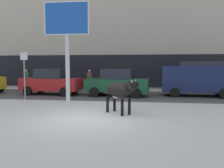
{
  "coord_description": "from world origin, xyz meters",
  "views": [
    {
      "loc": [
        2.15,
        -8.46,
        2.02
      ],
      "look_at": [
        0.54,
        3.05,
        1.1
      ],
      "focal_mm": 36.49,
      "sensor_mm": 36.0,
      "label": 1
    }
  ],
  "objects_px": {
    "street_sign": "(24,72)",
    "billboard": "(67,25)",
    "cow_black": "(119,90)",
    "pedestrian_near_billboard": "(26,79)",
    "car_darkgreen_sedan": "(117,83)",
    "pedestrian_by_cars": "(89,80)",
    "car_red_sedan": "(52,82)",
    "car_navy_van": "(198,78)"
  },
  "relations": [
    {
      "from": "pedestrian_near_billboard",
      "to": "street_sign",
      "type": "bearing_deg",
      "value": -62.37
    },
    {
      "from": "car_navy_van",
      "to": "street_sign",
      "type": "xyz_separation_m",
      "value": [
        -10.65,
        -3.14,
        0.43
      ]
    },
    {
      "from": "pedestrian_by_cars",
      "to": "street_sign",
      "type": "bearing_deg",
      "value": -115.6
    },
    {
      "from": "pedestrian_near_billboard",
      "to": "street_sign",
      "type": "xyz_separation_m",
      "value": [
        2.88,
        -5.5,
        0.79
      ]
    },
    {
      "from": "cow_black",
      "to": "pedestrian_near_billboard",
      "type": "relative_size",
      "value": 0.96
    },
    {
      "from": "street_sign",
      "to": "billboard",
      "type": "bearing_deg",
      "value": -7.02
    },
    {
      "from": "car_darkgreen_sedan",
      "to": "car_navy_van",
      "type": "relative_size",
      "value": 0.91
    },
    {
      "from": "street_sign",
      "to": "car_darkgreen_sedan",
      "type": "bearing_deg",
      "value": 25.52
    },
    {
      "from": "car_red_sedan",
      "to": "street_sign",
      "type": "distance_m",
      "value": 2.82
    },
    {
      "from": "car_red_sedan",
      "to": "billboard",
      "type": "bearing_deg",
      "value": -53.52
    },
    {
      "from": "car_navy_van",
      "to": "cow_black",
      "type": "bearing_deg",
      "value": -125.83
    },
    {
      "from": "pedestrian_by_cars",
      "to": "cow_black",
      "type": "bearing_deg",
      "value": -68.7
    },
    {
      "from": "car_darkgreen_sedan",
      "to": "pedestrian_by_cars",
      "type": "height_order",
      "value": "car_darkgreen_sedan"
    },
    {
      "from": "billboard",
      "to": "pedestrian_by_cars",
      "type": "height_order",
      "value": "billboard"
    },
    {
      "from": "car_red_sedan",
      "to": "car_darkgreen_sedan",
      "type": "bearing_deg",
      "value": -1.56
    },
    {
      "from": "cow_black",
      "to": "car_navy_van",
      "type": "height_order",
      "value": "car_navy_van"
    },
    {
      "from": "car_red_sedan",
      "to": "car_darkgreen_sedan",
      "type": "relative_size",
      "value": 1.0
    },
    {
      "from": "cow_black",
      "to": "street_sign",
      "type": "xyz_separation_m",
      "value": [
        -6.04,
        3.24,
        0.68
      ]
    },
    {
      "from": "cow_black",
      "to": "car_darkgreen_sedan",
      "type": "xyz_separation_m",
      "value": [
        -0.75,
        5.77,
        -0.09
      ]
    },
    {
      "from": "cow_black",
      "to": "car_red_sedan",
      "type": "bearing_deg",
      "value": 132.8
    },
    {
      "from": "car_darkgreen_sedan",
      "to": "street_sign",
      "type": "xyz_separation_m",
      "value": [
        -5.29,
        -2.53,
        0.76
      ]
    },
    {
      "from": "pedestrian_near_billboard",
      "to": "pedestrian_by_cars",
      "type": "bearing_deg",
      "value": 0.0
    },
    {
      "from": "car_darkgreen_sedan",
      "to": "pedestrian_near_billboard",
      "type": "xyz_separation_m",
      "value": [
        -8.17,
        2.97,
        -0.03
      ]
    },
    {
      "from": "car_red_sedan",
      "to": "car_darkgreen_sedan",
      "type": "xyz_separation_m",
      "value": [
        4.71,
        -0.13,
        0.0
      ]
    },
    {
      "from": "cow_black",
      "to": "street_sign",
      "type": "bearing_deg",
      "value": 151.77
    },
    {
      "from": "car_red_sedan",
      "to": "street_sign",
      "type": "xyz_separation_m",
      "value": [
        -0.58,
        -2.65,
        0.76
      ]
    },
    {
      "from": "billboard",
      "to": "car_red_sedan",
      "type": "xyz_separation_m",
      "value": [
        -2.22,
        3.0,
        -3.41
      ]
    },
    {
      "from": "cow_black",
      "to": "car_red_sedan",
      "type": "height_order",
      "value": "car_red_sedan"
    },
    {
      "from": "car_navy_van",
      "to": "street_sign",
      "type": "height_order",
      "value": "street_sign"
    },
    {
      "from": "car_darkgreen_sedan",
      "to": "car_navy_van",
      "type": "distance_m",
      "value": 5.4
    },
    {
      "from": "car_darkgreen_sedan",
      "to": "street_sign",
      "type": "height_order",
      "value": "street_sign"
    },
    {
      "from": "pedestrian_by_cars",
      "to": "car_darkgreen_sedan",
      "type": "bearing_deg",
      "value": -48.21
    },
    {
      "from": "cow_black",
      "to": "billboard",
      "type": "bearing_deg",
      "value": 138.21
    },
    {
      "from": "pedestrian_near_billboard",
      "to": "pedestrian_by_cars",
      "type": "height_order",
      "value": "same"
    },
    {
      "from": "billboard",
      "to": "street_sign",
      "type": "relative_size",
      "value": 1.97
    },
    {
      "from": "car_darkgreen_sedan",
      "to": "street_sign",
      "type": "bearing_deg",
      "value": -154.48
    },
    {
      "from": "billboard",
      "to": "pedestrian_near_billboard",
      "type": "relative_size",
      "value": 3.21
    },
    {
      "from": "pedestrian_by_cars",
      "to": "car_red_sedan",
      "type": "bearing_deg",
      "value": -125.81
    },
    {
      "from": "cow_black",
      "to": "pedestrian_by_cars",
      "type": "height_order",
      "value": "pedestrian_by_cars"
    },
    {
      "from": "billboard",
      "to": "car_darkgreen_sedan",
      "type": "height_order",
      "value": "billboard"
    },
    {
      "from": "pedestrian_near_billboard",
      "to": "cow_black",
      "type": "bearing_deg",
      "value": -44.42
    },
    {
      "from": "cow_black",
      "to": "pedestrian_near_billboard",
      "type": "xyz_separation_m",
      "value": [
        -8.92,
        8.74,
        -0.11
      ]
    }
  ]
}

